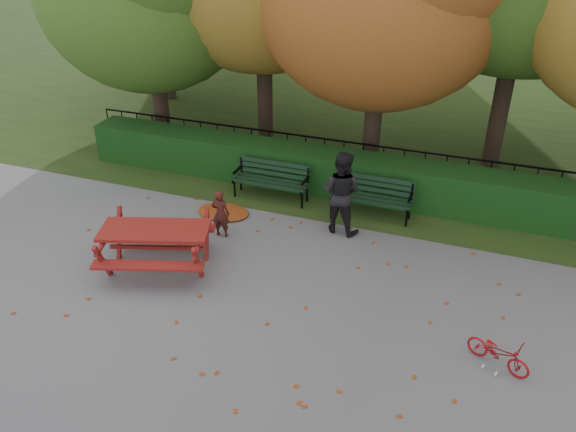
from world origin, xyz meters
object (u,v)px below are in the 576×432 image
(picnic_table, at_px, (155,237))
(bicycle, at_px, (499,352))
(adult, at_px, (341,192))
(child, at_px, (221,214))
(bench_left, at_px, (272,178))
(bench_right, at_px, (372,194))

(picnic_table, relative_size, bicycle, 2.41)
(adult, bearing_deg, picnic_table, 50.67)
(picnic_table, distance_m, child, 1.61)
(adult, bearing_deg, bicycle, 147.08)
(bench_left, relative_size, picnic_table, 0.74)
(bench_left, bearing_deg, adult, -25.19)
(bicycle, bearing_deg, child, 95.15)
(bench_left, relative_size, bicycle, 1.78)
(bench_right, height_order, child, child)
(bench_left, relative_size, bench_right, 1.00)
(picnic_table, bearing_deg, adult, 23.14)
(adult, xyz_separation_m, bicycle, (3.36, -3.07, -0.65))
(bench_left, distance_m, bicycle, 6.60)
(picnic_table, xyz_separation_m, child, (0.63, 1.48, -0.14))
(child, bearing_deg, bicycle, 155.21)
(bicycle, bearing_deg, bench_right, 60.48)
(bench_left, height_order, child, child)
(child, height_order, adult, adult)
(picnic_table, xyz_separation_m, adult, (2.92, 2.55, 0.24))
(picnic_table, height_order, bicycle, picnic_table)
(bench_right, xyz_separation_m, bicycle, (2.87, -3.97, -0.25))
(bench_right, distance_m, bicycle, 4.90)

